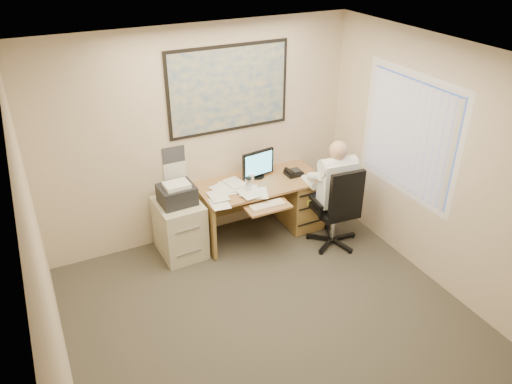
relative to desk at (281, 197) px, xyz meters
name	(u,v)px	position (x,y,z in m)	size (l,w,h in m)	color
room_shell	(291,227)	(-0.97, -1.90, 0.91)	(4.00, 4.50, 2.70)	#3A362D
desk	(281,197)	(0.00, 0.00, 0.00)	(1.60, 0.97, 1.11)	#A27345
world_map	(229,89)	(-0.58, 0.33, 1.46)	(1.56, 0.03, 1.06)	#1E4C93
wall_calendar	(174,163)	(-1.33, 0.34, 0.64)	(0.28, 0.01, 0.42)	white
window_blinds	(408,135)	(1.00, -1.10, 1.11)	(0.06, 1.40, 1.30)	beige
filing_cabinet	(180,223)	(-1.43, -0.01, -0.02)	(0.54, 0.64, 0.99)	beige
office_chair	(336,222)	(0.40, -0.71, -0.12)	(0.73, 0.73, 1.12)	black
person	(334,194)	(0.40, -0.63, 0.26)	(0.58, 0.83, 1.41)	white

